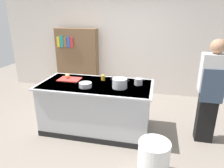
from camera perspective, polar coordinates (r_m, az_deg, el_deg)
ground_plane at (r=3.96m, az=-4.27°, el=-12.36°), size 10.00×10.00×0.00m
back_wall at (r=5.43m, az=1.94°, el=13.31°), size 6.40×0.12×3.00m
counter_island at (r=3.74m, az=-4.45°, el=-6.29°), size 1.98×0.98×0.90m
cutting_board at (r=3.85m, az=-11.83°, el=1.29°), size 0.40×0.28×0.02m
onion at (r=3.89m, az=-12.39°, el=2.26°), size 0.09×0.09×0.09m
stock_pot at (r=3.35m, az=2.18°, el=0.21°), size 0.31×0.25×0.16m
sauce_pan at (r=3.53m, az=7.41°, el=0.67°), size 0.21×0.14×0.11m
mixing_bowl at (r=3.42m, az=-7.48°, el=-0.25°), size 0.21×0.21×0.08m
juice_cup at (r=3.74m, az=-2.57°, el=1.79°), size 0.07×0.07×0.10m
trash_bin at (r=2.87m, az=11.54°, el=-20.26°), size 0.41×0.41×0.54m
person_chef at (r=3.59m, az=25.89°, el=-1.61°), size 0.38×0.25×1.72m
bookshelf at (r=5.56m, az=-9.64°, el=6.43°), size 1.10×0.31×1.70m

